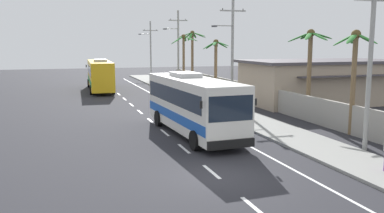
% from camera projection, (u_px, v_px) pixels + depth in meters
% --- Properties ---
extents(ground_plane, '(160.00, 160.00, 0.00)m').
position_uv_depth(ground_plane, '(218.00, 177.00, 17.07)').
color(ground_plane, '#28282D').
extents(sidewalk_kerb, '(3.20, 90.00, 0.14)m').
position_uv_depth(sidewalk_kerb, '(257.00, 122.00, 28.52)').
color(sidewalk_kerb, gray).
rests_on(sidewalk_kerb, ground).
extents(lane_markings, '(3.65, 71.00, 0.01)m').
position_uv_depth(lane_markings, '(177.00, 116.00, 31.27)').
color(lane_markings, white).
rests_on(lane_markings, ground).
extents(boundary_wall, '(0.24, 60.00, 1.80)m').
position_uv_depth(boundary_wall, '(278.00, 101.00, 33.30)').
color(boundary_wall, '#9E998E').
rests_on(boundary_wall, ground).
extents(coach_bus_foreground, '(3.39, 10.70, 3.67)m').
position_uv_depth(coach_bus_foreground, '(193.00, 103.00, 24.92)').
color(coach_bus_foreground, silver).
rests_on(coach_bus_foreground, ground).
extents(coach_bus_far_lane, '(3.15, 12.24, 3.71)m').
position_uv_depth(coach_bus_far_lane, '(100.00, 74.00, 48.19)').
color(coach_bus_far_lane, gold).
rests_on(coach_bus_far_lane, ground).
extents(motorcycle_beside_bus, '(0.56, 1.96, 1.62)m').
position_uv_depth(motorcycle_beside_bus, '(183.00, 103.00, 33.93)').
color(motorcycle_beside_bus, black).
rests_on(motorcycle_beside_bus, ground).
extents(pedestrian_near_kerb, '(0.36, 0.36, 1.68)m').
position_uv_depth(pedestrian_near_kerb, '(221.00, 97.00, 35.00)').
color(pedestrian_near_kerb, beige).
rests_on(pedestrian_near_kerb, sidewalk_kerb).
extents(pedestrian_midwalk, '(0.36, 0.36, 1.57)m').
position_uv_depth(pedestrian_midwalk, '(192.00, 92.00, 39.05)').
color(pedestrian_midwalk, '#75388E').
rests_on(pedestrian_midwalk, sidewalk_kerb).
extents(utility_pole_nearest, '(2.28, 0.24, 9.41)m').
position_uv_depth(utility_pole_nearest, '(371.00, 55.00, 20.66)').
color(utility_pole_nearest, '#9E9E99').
rests_on(utility_pole_nearest, ground).
extents(utility_pole_mid, '(3.14, 0.24, 9.47)m').
position_uv_depth(utility_pole_mid, '(232.00, 48.00, 36.52)').
color(utility_pole_mid, '#9E9E99').
rests_on(utility_pole_mid, ground).
extents(utility_pole_far, '(3.18, 0.24, 9.56)m').
position_uv_depth(utility_pole_far, '(178.00, 46.00, 52.43)').
color(utility_pole_far, '#9E9E99').
rests_on(utility_pole_far, ground).
extents(utility_pole_distant, '(3.27, 0.24, 9.09)m').
position_uv_depth(utility_pole_distant, '(150.00, 47.00, 68.45)').
color(utility_pole_distant, '#9E9E99').
rests_on(utility_pole_distant, ground).
extents(palm_nearest, '(2.96, 2.92, 5.91)m').
position_uv_depth(palm_nearest, '(216.00, 56.00, 43.98)').
color(palm_nearest, brown).
rests_on(palm_nearest, ground).
extents(palm_second, '(3.43, 3.44, 6.57)m').
position_uv_depth(palm_second, '(184.00, 50.00, 50.19)').
color(palm_second, brown).
rests_on(palm_second, ground).
extents(palm_third, '(2.61, 2.58, 6.26)m').
position_uv_depth(palm_third, '(355.00, 63.00, 24.40)').
color(palm_third, brown).
rests_on(palm_third, ground).
extents(palm_fourth, '(3.10, 3.32, 6.47)m').
position_uv_depth(palm_fourth, '(310.00, 57.00, 29.46)').
color(palm_fourth, brown).
rests_on(palm_fourth, ground).
extents(palm_farthest, '(4.05, 3.55, 7.16)m').
position_uv_depth(palm_farthest, '(192.00, 47.00, 55.13)').
color(palm_farthest, brown).
rests_on(palm_farthest, ground).
extents(roadside_building, '(14.29, 8.04, 3.96)m').
position_uv_depth(roadside_building, '(321.00, 81.00, 38.15)').
color(roadside_building, tan).
rests_on(roadside_building, ground).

